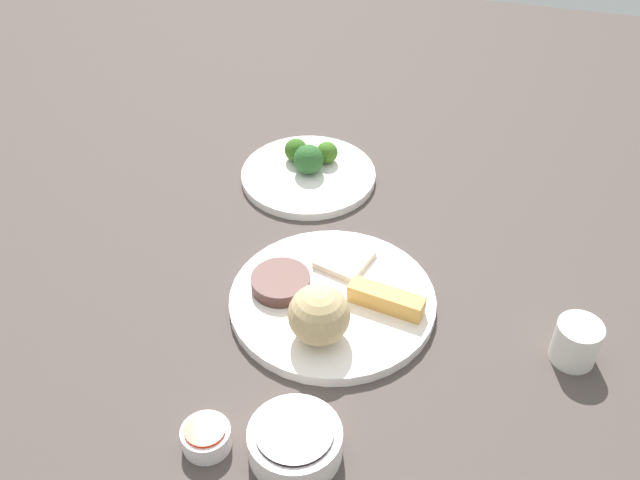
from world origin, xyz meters
name	(u,v)px	position (x,y,z in m)	size (l,w,h in m)	color
tabletop	(310,303)	(0.00, 0.00, 0.01)	(2.20, 2.20, 0.02)	#443B37
main_plate	(332,301)	(-0.01, -0.03, 0.03)	(0.28, 0.28, 0.02)	white
rice_scoop	(319,315)	(-0.08, -0.03, 0.08)	(0.08, 0.08, 0.08)	tan
spring_roll	(386,299)	(-0.01, -0.11, 0.05)	(0.10, 0.03, 0.03)	gold
crab_rangoon_wonton	(345,259)	(0.07, -0.03, 0.04)	(0.07, 0.07, 0.01)	beige
stir_fry_heap	(281,282)	(-0.01, 0.04, 0.05)	(0.08, 0.08, 0.02)	#492C26
broccoli_plate	(308,176)	(0.27, 0.08, 0.03)	(0.23, 0.23, 0.01)	white
broccoli_floret_0	(327,152)	(0.31, 0.06, 0.05)	(0.04, 0.04, 0.04)	#3A681C
broccoli_floret_1	(309,159)	(0.27, 0.08, 0.06)	(0.05, 0.05, 0.05)	#2A5A27
broccoli_floret_2	(296,150)	(0.30, 0.11, 0.05)	(0.04, 0.04, 0.04)	#2F5B19
soy_sauce_bowl	(295,442)	(-0.24, -0.05, 0.04)	(0.11, 0.11, 0.04)	white
soy_sauce_bowl_liquid	(295,432)	(-0.24, -0.05, 0.06)	(0.09, 0.09, 0.00)	black
sauce_ramekin_sweet_and_sour	(206,438)	(-0.26, 0.05, 0.03)	(0.06, 0.06, 0.03)	white
sauce_ramekin_sweet_and_sour_liquid	(205,430)	(-0.26, 0.05, 0.05)	(0.05, 0.05, 0.00)	red
teacup	(576,342)	(-0.02, -0.35, 0.05)	(0.06, 0.06, 0.06)	white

